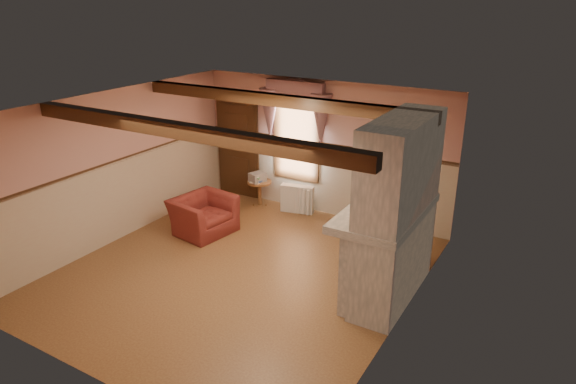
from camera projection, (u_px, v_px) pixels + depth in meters
The scene contains 26 objects.
floor at pixel (240, 272), 8.64m from camera, with size 5.50×6.00×0.01m, color brown.
ceiling at pixel (234, 107), 7.63m from camera, with size 5.50×6.00×0.01m, color silver.
wall_back at pixel (323, 148), 10.55m from camera, with size 5.50×0.02×2.80m, color tan.
wall_front at pixel (80, 279), 5.72m from camera, with size 5.50×0.02×2.80m, color tan.
wall_left at pixel (116, 167), 9.43m from camera, with size 0.02×6.00×2.80m, color tan.
wall_right at pixel (406, 232), 6.84m from camera, with size 0.02×6.00×2.80m, color tan.
wainscot at pixel (239, 231), 8.37m from camera, with size 5.50×6.00×1.50m, color beige, non-canonical shape.
chair_rail at pixel (237, 188), 8.10m from camera, with size 5.50×6.00×0.08m, color black, non-canonical shape.
firebox at pixel (366, 262), 8.01m from camera, with size 0.20×0.95×0.90m, color black.
armchair at pixel (203, 215), 9.96m from camera, with size 1.10×0.96×0.72m, color maroon.
side_table at pixel (260, 193), 11.29m from camera, with size 0.53×0.53×0.55m, color brown.
book_stack at pixel (257, 177), 11.14m from camera, with size 0.26×0.32×0.20m, color #B7AD8C.
radiator at pixel (297, 199), 10.90m from camera, with size 0.70×0.18×0.60m, color silver.
bowl at pixel (387, 205), 7.56m from camera, with size 0.31×0.31×0.08m, color brown.
mantel_clock at pixel (404, 186), 8.16m from camera, with size 0.14×0.24×0.20m, color black.
oil_lamp at pixel (399, 188), 7.94m from camera, with size 0.11×0.11×0.28m, color gold.
candle_red at pixel (365, 223), 6.87m from camera, with size 0.06×0.06×0.16m, color maroon.
jar_yellow at pixel (372, 218), 7.08m from camera, with size 0.06×0.06×0.12m, color gold.
fireplace at pixel (397, 212), 7.47m from camera, with size 0.85×2.00×2.80m, color gray.
mantel at pixel (385, 212), 7.57m from camera, with size 1.05×2.05×0.12m, color gray.
overmantel_mirror at pixel (376, 171), 7.44m from camera, with size 0.06×1.44×1.04m, color silver.
door at pixel (238, 151), 11.61m from camera, with size 1.10×0.10×2.10m, color black.
window at pixel (297, 133), 10.72m from camera, with size 1.06×0.08×2.02m, color white.
window_drapes at pixel (295, 106), 10.43m from camera, with size 1.30×0.14×1.40m, color gray.
ceiling_beam_front at pixel (180, 131), 6.70m from camera, with size 5.50×0.18×0.20m, color black.
ceiling_beam_back at pixel (276, 100), 8.63m from camera, with size 5.50×0.18×0.20m, color black.
Camera 1 is at (4.52, -6.13, 4.37)m, focal length 32.00 mm.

